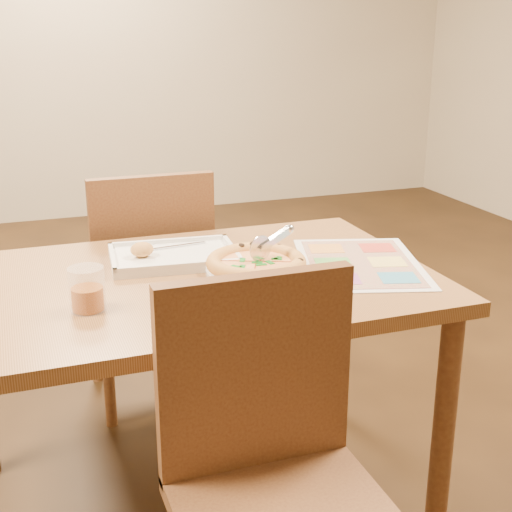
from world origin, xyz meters
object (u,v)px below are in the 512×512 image
object	(u,v)px
chair_near	(270,444)
appetizer_tray	(171,257)
dining_table	(193,306)
pizza	(256,263)
menu	(360,263)
pizza_cutter	(271,242)
chair_far	(150,263)
plate	(256,271)
glass_tumbler	(87,292)

from	to	relation	value
chair_near	appetizer_tray	distance (m)	0.77
chair_near	appetizer_tray	size ratio (longest dim) A/B	1.23
dining_table	appetizer_tray	world-z (taller)	appetizer_tray
dining_table	pizza	distance (m)	0.21
dining_table	menu	distance (m)	0.49
pizza_cutter	menu	xyz separation A→B (m)	(0.26, -0.04, -0.08)
menu	dining_table	bearing A→B (deg)	173.69
pizza	chair_far	bearing A→B (deg)	105.82
plate	pizza	xyz separation A→B (m)	(0.00, 0.01, 0.02)
appetizer_tray	pizza	bearing A→B (deg)	-41.30
dining_table	plate	size ratio (longest dim) A/B	4.72
pizza	chair_near	bearing A→B (deg)	-106.98
appetizer_tray	glass_tumbler	xyz separation A→B (m)	(-0.27, -0.29, 0.03)
plate	menu	distance (m)	0.31
appetizer_tray	glass_tumbler	size ratio (longest dim) A/B	3.55
appetizer_tray	menu	bearing A→B (deg)	-22.13
chair_far	menu	world-z (taller)	chair_far
pizza	pizza_cutter	xyz separation A→B (m)	(0.05, 0.01, 0.05)
plate	pizza	bearing A→B (deg)	66.64
appetizer_tray	menu	distance (m)	0.54
pizza_cutter	dining_table	bearing A→B (deg)	159.14
chair_near	glass_tumbler	world-z (taller)	chair_near
chair_near	pizza_cutter	world-z (taller)	chair_near
plate	glass_tumbler	distance (m)	0.48
pizza	glass_tumbler	size ratio (longest dim) A/B	2.57
chair_near	plate	size ratio (longest dim) A/B	1.71
dining_table	glass_tumbler	xyz separation A→B (m)	(-0.29, -0.14, 0.13)
glass_tumbler	menu	world-z (taller)	glass_tumbler
dining_table	chair_near	distance (m)	0.61
pizza	appetizer_tray	bearing A→B (deg)	138.70
appetizer_tray	dining_table	bearing A→B (deg)	-82.01
chair_far	pizza	size ratio (longest dim) A/B	1.70
dining_table	chair_far	distance (m)	0.61
dining_table	pizza_cutter	bearing A→B (deg)	-3.44
menu	plate	bearing A→B (deg)	175.39
dining_table	chair_far	size ratio (longest dim) A/B	2.77
chair_near	menu	distance (m)	0.75
chair_near	pizza	world-z (taller)	chair_near
pizza_cutter	glass_tumbler	distance (m)	0.53
appetizer_tray	plate	bearing A→B (deg)	-42.62
pizza	dining_table	bearing A→B (deg)	172.73
pizza_cutter	glass_tumbler	world-z (taller)	pizza_cutter
glass_tumbler	menu	bearing A→B (deg)	6.48
chair_far	pizza	world-z (taller)	chair_far
pizza_cutter	appetizer_tray	size ratio (longest dim) A/B	0.37
dining_table	menu	size ratio (longest dim) A/B	2.77
plate	glass_tumbler	bearing A→B (deg)	-166.42
chair_far	pizza	xyz separation A→B (m)	(0.18, -0.62, 0.18)
pizza_cutter	glass_tumbler	xyz separation A→B (m)	(-0.52, -0.13, -0.03)
chair_near	chair_far	world-z (taller)	same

